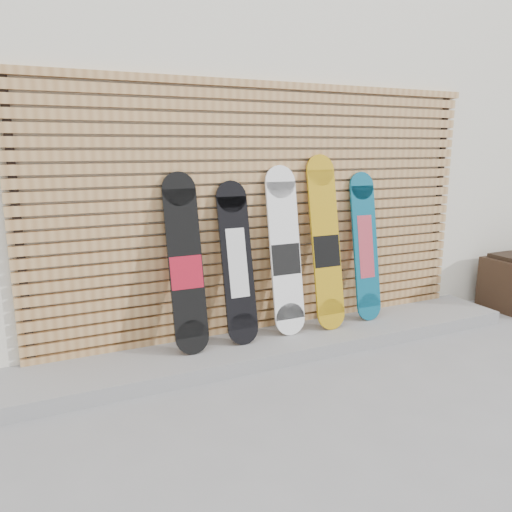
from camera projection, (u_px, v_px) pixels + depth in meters
The scene contains 9 objects.
ground at pixel (340, 377), 3.89m from camera, with size 80.00×80.00×0.00m, color gray.
building at pixel (229, 143), 6.81m from camera, with size 12.00×5.00×3.60m, color silver.
concrete_step at pixel (282, 342), 4.41m from camera, with size 4.60×0.70×0.12m, color gray.
slat_wall at pixel (268, 210), 4.42m from camera, with size 4.26×0.08×2.29m.
snowboard_0 at pixel (186, 265), 3.99m from camera, with size 0.28×0.33×1.44m.
snowboard_1 at pixel (237, 263), 4.19m from camera, with size 0.27×0.32×1.36m.
snowboard_2 at pixel (285, 252), 4.38m from camera, with size 0.29×0.29×1.48m.
snowboard_3 at pixel (326, 244), 4.52m from camera, with size 0.28×0.33×1.57m.
snowboard_4 at pixel (365, 247), 4.76m from camera, with size 0.26×0.27×1.40m.
Camera 1 is at (-2.11, -2.98, 1.75)m, focal length 35.00 mm.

